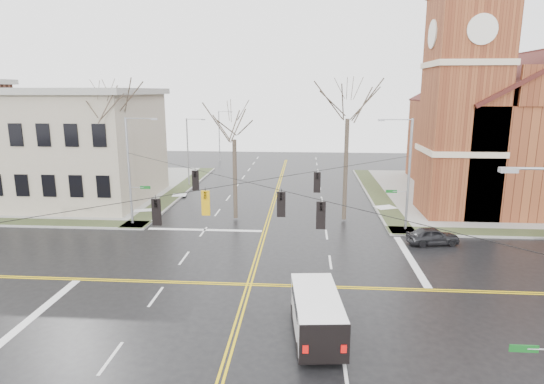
# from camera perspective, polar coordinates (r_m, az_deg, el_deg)

# --- Properties ---
(ground) EXTENTS (120.00, 120.00, 0.00)m
(ground) POSITION_cam_1_polar(r_m,az_deg,el_deg) (27.55, -2.90, -11.52)
(ground) COLOR black
(ground) RESTS_ON ground
(sidewalks) EXTENTS (80.00, 80.00, 0.17)m
(sidewalks) POSITION_cam_1_polar(r_m,az_deg,el_deg) (27.52, -2.90, -11.37)
(sidewalks) COLOR gray
(sidewalks) RESTS_ON ground
(road_markings) EXTENTS (100.00, 100.00, 0.01)m
(road_markings) POSITION_cam_1_polar(r_m,az_deg,el_deg) (27.55, -2.90, -11.51)
(road_markings) COLOR gold
(road_markings) RESTS_ON ground
(church) EXTENTS (24.28, 27.48, 27.50)m
(church) POSITION_cam_1_polar(r_m,az_deg,el_deg) (54.26, 27.95, 8.17)
(church) COLOR brown
(church) RESTS_ON ground
(civic_building_a) EXTENTS (18.00, 14.00, 11.00)m
(civic_building_a) POSITION_cam_1_polar(r_m,az_deg,el_deg) (51.86, -24.98, 5.05)
(civic_building_a) COLOR gray
(civic_building_a) RESTS_ON ground
(signal_pole_ne) EXTENTS (2.75, 0.22, 9.00)m
(signal_pole_ne) POSITION_cam_1_polar(r_m,az_deg,el_deg) (37.86, 16.56, 2.49)
(signal_pole_ne) COLOR gray
(signal_pole_ne) RESTS_ON ground
(signal_pole_nw) EXTENTS (2.75, 0.22, 9.00)m
(signal_pole_nw) POSITION_cam_1_polar(r_m,az_deg,el_deg) (39.75, -17.29, 2.90)
(signal_pole_nw) COLOR gray
(signal_pole_nw) RESTS_ON ground
(span_wires) EXTENTS (23.02, 23.02, 0.03)m
(span_wires) POSITION_cam_1_polar(r_m,az_deg,el_deg) (25.65, -3.05, 1.23)
(span_wires) COLOR black
(span_wires) RESTS_ON ground
(traffic_signals) EXTENTS (8.21, 8.26, 1.30)m
(traffic_signals) POSITION_cam_1_polar(r_m,az_deg,el_deg) (25.17, -3.22, -0.74)
(traffic_signals) COLOR black
(traffic_signals) RESTS_ON ground
(streetlight_north_a) EXTENTS (2.30, 0.20, 8.00)m
(streetlight_north_a) POSITION_cam_1_polar(r_m,az_deg,el_deg) (55.15, -10.39, 5.32)
(streetlight_north_a) COLOR gray
(streetlight_north_a) RESTS_ON ground
(streetlight_north_b) EXTENTS (2.30, 0.20, 8.00)m
(streetlight_north_b) POSITION_cam_1_polar(r_m,az_deg,el_deg) (74.56, -6.53, 7.29)
(streetlight_north_b) COLOR gray
(streetlight_north_b) RESTS_ON ground
(cargo_van) EXTENTS (2.61, 5.57, 2.05)m
(cargo_van) POSITION_cam_1_polar(r_m,az_deg,el_deg) (22.04, 5.57, -14.55)
(cargo_van) COLOR white
(cargo_van) RESTS_ON ground
(parked_car_a) EXTENTS (4.05, 2.17, 1.31)m
(parked_car_a) POSITION_cam_1_polar(r_m,az_deg,el_deg) (36.12, 19.51, -5.21)
(parked_car_a) COLOR black
(parked_car_a) RESTS_ON ground
(tree_nw_far) EXTENTS (4.00, 4.00, 13.03)m
(tree_nw_far) POSITION_cam_1_polar(r_m,az_deg,el_deg) (42.22, -19.95, 9.35)
(tree_nw_far) COLOR #31281F
(tree_nw_far) RESTS_ON ground
(tree_nw_near) EXTENTS (4.00, 4.00, 10.49)m
(tree_nw_near) POSITION_cam_1_polar(r_m,az_deg,el_deg) (39.42, -4.77, 7.24)
(tree_nw_near) COLOR #31281F
(tree_nw_near) RESTS_ON ground
(tree_ne) EXTENTS (4.00, 4.00, 13.19)m
(tree_ne) POSITION_cam_1_polar(r_m,az_deg,el_deg) (39.26, 9.48, 9.90)
(tree_ne) COLOR #31281F
(tree_ne) RESTS_ON ground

